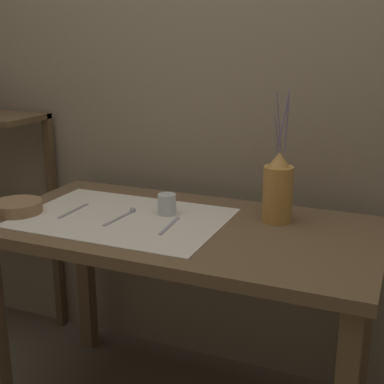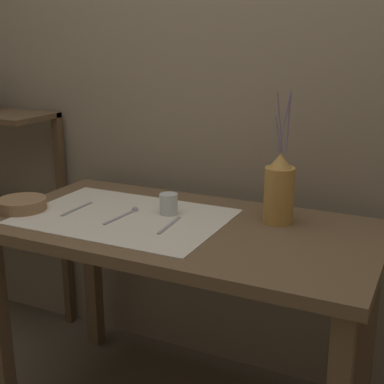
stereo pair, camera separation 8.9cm
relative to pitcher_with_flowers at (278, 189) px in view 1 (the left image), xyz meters
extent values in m
cube|color=gray|center=(-0.30, 0.31, 0.29)|extent=(7.00, 0.06, 2.40)
cube|color=brown|center=(-0.30, -0.16, -0.14)|extent=(1.35, 0.71, 0.04)
cube|color=brown|center=(-0.91, 0.14, -0.54)|extent=(0.06, 0.06, 0.76)
cube|color=brown|center=(0.32, 0.14, -0.54)|extent=(0.06, 0.06, 0.76)
cube|color=brown|center=(-1.15, 0.24, -0.37)|extent=(0.04, 0.04, 1.09)
cube|color=beige|center=(-0.52, -0.18, -0.11)|extent=(0.73, 0.51, 0.00)
cylinder|color=#B7843D|center=(0.00, 0.00, -0.02)|extent=(0.10, 0.10, 0.20)
cone|color=#B7843D|center=(0.00, 0.00, 0.11)|extent=(0.08, 0.08, 0.05)
cylinder|color=slate|center=(0.00, 0.01, 0.22)|extent=(0.04, 0.01, 0.18)
cylinder|color=slate|center=(0.01, 0.00, 0.23)|extent=(0.02, 0.05, 0.20)
cylinder|color=slate|center=(-0.02, 0.01, 0.20)|extent=(0.02, 0.02, 0.13)
cylinder|color=slate|center=(0.02, 0.01, 0.24)|extent=(0.01, 0.02, 0.21)
cylinder|color=slate|center=(0.00, -0.02, 0.24)|extent=(0.02, 0.05, 0.21)
cylinder|color=slate|center=(0.02, 0.01, 0.23)|extent=(0.00, 0.02, 0.19)
cylinder|color=#8E6B47|center=(-0.91, -0.28, -0.09)|extent=(0.18, 0.18, 0.05)
cylinder|color=silver|center=(-0.39, -0.09, -0.08)|extent=(0.07, 0.07, 0.08)
cube|color=#939399|center=(-0.72, -0.19, -0.11)|extent=(0.01, 0.18, 0.00)
cube|color=#939399|center=(-0.52, -0.20, -0.11)|extent=(0.03, 0.18, 0.00)
sphere|color=#939399|center=(-0.52, -0.11, -0.11)|extent=(0.02, 0.02, 0.02)
cube|color=#939399|center=(-0.32, -0.20, -0.11)|extent=(0.03, 0.18, 0.00)
camera|label=1|loc=(0.41, -1.77, 0.51)|focal=50.00mm
camera|label=2|loc=(0.49, -1.73, 0.51)|focal=50.00mm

